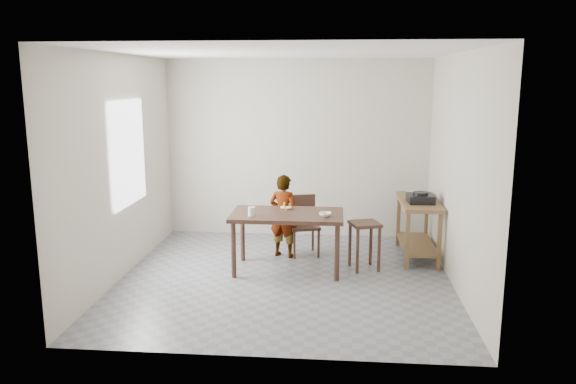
# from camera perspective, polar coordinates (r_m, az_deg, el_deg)

# --- Properties ---
(floor) EXTENTS (4.00, 4.00, 0.04)m
(floor) POSITION_cam_1_polar(r_m,az_deg,el_deg) (6.98, -0.29, -8.90)
(floor) COLOR slate
(floor) RESTS_ON ground
(ceiling) EXTENTS (4.00, 4.00, 0.04)m
(ceiling) POSITION_cam_1_polar(r_m,az_deg,el_deg) (6.55, -0.32, 14.20)
(ceiling) COLOR white
(ceiling) RESTS_ON wall_back
(wall_back) EXTENTS (4.00, 0.04, 2.70)m
(wall_back) POSITION_cam_1_polar(r_m,az_deg,el_deg) (8.62, 0.95, 4.42)
(wall_back) COLOR beige
(wall_back) RESTS_ON ground
(wall_front) EXTENTS (4.00, 0.04, 2.70)m
(wall_front) POSITION_cam_1_polar(r_m,az_deg,el_deg) (4.65, -2.61, -1.67)
(wall_front) COLOR beige
(wall_front) RESTS_ON ground
(wall_left) EXTENTS (0.04, 4.00, 2.70)m
(wall_left) POSITION_cam_1_polar(r_m,az_deg,el_deg) (7.10, -16.77, 2.41)
(wall_left) COLOR beige
(wall_left) RESTS_ON ground
(wall_right) EXTENTS (0.04, 4.00, 2.70)m
(wall_right) POSITION_cam_1_polar(r_m,az_deg,el_deg) (6.75, 17.05, 1.94)
(wall_right) COLOR beige
(wall_right) RESTS_ON ground
(window_pane) EXTENTS (0.02, 1.10, 1.30)m
(window_pane) POSITION_cam_1_polar(r_m,az_deg,el_deg) (7.25, -15.89, 3.84)
(window_pane) COLOR white
(window_pane) RESTS_ON wall_left
(dining_table) EXTENTS (1.40, 0.80, 0.75)m
(dining_table) POSITION_cam_1_polar(r_m,az_deg,el_deg) (7.13, -0.07, -5.08)
(dining_table) COLOR #3C251B
(dining_table) RESTS_ON floor
(prep_counter) EXTENTS (0.50, 1.20, 0.80)m
(prep_counter) POSITION_cam_1_polar(r_m,az_deg,el_deg) (7.85, 13.02, -3.64)
(prep_counter) COLOR brown
(prep_counter) RESTS_ON floor
(child) EXTENTS (0.48, 0.40, 1.14)m
(child) POSITION_cam_1_polar(r_m,az_deg,el_deg) (7.64, -0.43, -2.44)
(child) COLOR silver
(child) RESTS_ON floor
(dining_chair) EXTENTS (0.49, 0.49, 0.82)m
(dining_chair) POSITION_cam_1_polar(r_m,az_deg,el_deg) (7.76, 1.63, -3.48)
(dining_chair) COLOR #3C251B
(dining_chair) RESTS_ON floor
(stool) EXTENTS (0.44, 0.44, 0.62)m
(stool) POSITION_cam_1_polar(r_m,az_deg,el_deg) (7.27, 7.76, -5.43)
(stool) COLOR #3C251B
(stool) RESTS_ON floor
(glass_tumbler) EXTENTS (0.11, 0.11, 0.11)m
(glass_tumbler) POSITION_cam_1_polar(r_m,az_deg,el_deg) (6.90, -3.71, -1.98)
(glass_tumbler) COLOR silver
(glass_tumbler) RESTS_ON dining_table
(small_bowl) EXTENTS (0.18, 0.18, 0.05)m
(small_bowl) POSITION_cam_1_polar(r_m,az_deg,el_deg) (6.88, 3.80, -2.28)
(small_bowl) COLOR white
(small_bowl) RESTS_ON dining_table
(banana) EXTENTS (0.19, 0.16, 0.06)m
(banana) POSITION_cam_1_polar(r_m,az_deg,el_deg) (7.23, -0.19, -1.56)
(banana) COLOR #FDE162
(banana) RESTS_ON dining_table
(serving_bowl) EXTENTS (0.28, 0.28, 0.06)m
(serving_bowl) POSITION_cam_1_polar(r_m,az_deg,el_deg) (7.98, 12.78, -0.23)
(serving_bowl) COLOR white
(serving_bowl) RESTS_ON prep_counter
(gas_burner) EXTENTS (0.35, 0.35, 0.11)m
(gas_burner) POSITION_cam_1_polar(r_m,az_deg,el_deg) (7.59, 13.30, -0.65)
(gas_burner) COLOR black
(gas_burner) RESTS_ON prep_counter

